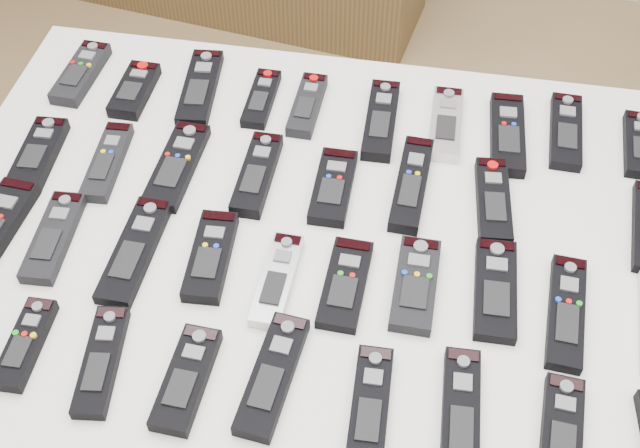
% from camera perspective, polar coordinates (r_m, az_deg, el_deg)
% --- Properties ---
extents(table, '(1.25, 0.88, 0.78)m').
position_cam_1_polar(table, '(1.31, 0.00, -2.20)').
color(table, white).
rests_on(table, ground).
extents(remote_0, '(0.06, 0.17, 0.02)m').
position_cam_1_polar(remote_0, '(1.59, -16.64, 10.23)').
color(remote_0, black).
rests_on(remote_0, table).
extents(remote_1, '(0.06, 0.14, 0.02)m').
position_cam_1_polar(remote_1, '(1.53, -13.05, 9.27)').
color(remote_1, black).
rests_on(remote_1, table).
extents(remote_2, '(0.08, 0.20, 0.02)m').
position_cam_1_polar(remote_2, '(1.52, -8.52, 9.58)').
color(remote_2, black).
rests_on(remote_2, table).
extents(remote_3, '(0.04, 0.15, 0.02)m').
position_cam_1_polar(remote_3, '(1.48, -4.19, 8.89)').
color(remote_3, black).
rests_on(remote_3, table).
extents(remote_4, '(0.05, 0.16, 0.02)m').
position_cam_1_polar(remote_4, '(1.46, -0.92, 8.45)').
color(remote_4, black).
rests_on(remote_4, table).
extents(remote_5, '(0.06, 0.19, 0.02)m').
position_cam_1_polar(remote_5, '(1.43, 4.35, 7.39)').
color(remote_5, black).
rests_on(remote_5, table).
extents(remote_6, '(0.06, 0.17, 0.02)m').
position_cam_1_polar(remote_6, '(1.44, 8.93, 7.05)').
color(remote_6, '#B7B7BC').
rests_on(remote_6, table).
extents(remote_7, '(0.06, 0.19, 0.02)m').
position_cam_1_polar(remote_7, '(1.44, 13.18, 6.23)').
color(remote_7, black).
rests_on(remote_7, table).
extents(remote_8, '(0.06, 0.18, 0.02)m').
position_cam_1_polar(remote_8, '(1.48, 17.08, 6.32)').
color(remote_8, black).
rests_on(remote_8, table).
extents(remote_10, '(0.07, 0.16, 0.02)m').
position_cam_1_polar(remote_10, '(1.45, -19.36, 4.79)').
color(remote_10, black).
rests_on(remote_10, table).
extents(remote_11, '(0.06, 0.17, 0.02)m').
position_cam_1_polar(remote_11, '(1.40, -14.89, 4.31)').
color(remote_11, black).
rests_on(remote_11, table).
extents(remote_12, '(0.07, 0.20, 0.02)m').
position_cam_1_polar(remote_12, '(1.37, -10.14, 4.11)').
color(remote_12, black).
rests_on(remote_12, table).
extents(remote_13, '(0.05, 0.18, 0.02)m').
position_cam_1_polar(remote_13, '(1.34, -4.50, 3.56)').
color(remote_13, black).
rests_on(remote_13, table).
extents(remote_14, '(0.06, 0.16, 0.02)m').
position_cam_1_polar(remote_14, '(1.32, 0.94, 2.66)').
color(remote_14, black).
rests_on(remote_14, table).
extents(remote_15, '(0.06, 0.20, 0.02)m').
position_cam_1_polar(remote_15, '(1.33, 6.52, 2.85)').
color(remote_15, black).
rests_on(remote_15, table).
extents(remote_16, '(0.07, 0.18, 0.02)m').
position_cam_1_polar(remote_16, '(1.32, 12.22, 1.61)').
color(remote_16, black).
rests_on(remote_16, table).
extents(remote_19, '(0.06, 0.18, 0.02)m').
position_cam_1_polar(remote_19, '(1.31, -18.42, -0.88)').
color(remote_19, black).
rests_on(remote_19, table).
extents(remote_20, '(0.06, 0.20, 0.02)m').
position_cam_1_polar(remote_20, '(1.26, -13.03, -1.84)').
color(remote_20, black).
rests_on(remote_20, table).
extents(remote_21, '(0.07, 0.17, 0.02)m').
position_cam_1_polar(remote_21, '(1.23, -7.78, -2.28)').
color(remote_21, black).
rests_on(remote_21, table).
extents(remote_22, '(0.05, 0.17, 0.02)m').
position_cam_1_polar(remote_22, '(1.20, -3.07, -3.99)').
color(remote_22, '#B7B7BC').
rests_on(remote_22, table).
extents(remote_23, '(0.06, 0.16, 0.02)m').
position_cam_1_polar(remote_23, '(1.19, 1.81, -4.28)').
color(remote_23, black).
rests_on(remote_23, table).
extents(remote_24, '(0.06, 0.17, 0.02)m').
position_cam_1_polar(remote_24, '(1.20, 6.81, -4.30)').
color(remote_24, black).
rests_on(remote_24, table).
extents(remote_25, '(0.06, 0.18, 0.02)m').
position_cam_1_polar(remote_25, '(1.21, 12.36, -4.58)').
color(remote_25, black).
rests_on(remote_25, table).
extents(remote_26, '(0.06, 0.20, 0.02)m').
position_cam_1_polar(remote_26, '(1.22, 17.11, -6.01)').
color(remote_26, black).
rests_on(remote_26, table).
extents(remote_29, '(0.05, 0.14, 0.02)m').
position_cam_1_polar(remote_29, '(1.21, -20.22, -8.00)').
color(remote_29, black).
rests_on(remote_29, table).
extents(remote_30, '(0.07, 0.17, 0.02)m').
position_cam_1_polar(remote_30, '(1.16, -15.28, -9.37)').
color(remote_30, black).
rests_on(remote_30, table).
extents(remote_31, '(0.06, 0.16, 0.02)m').
position_cam_1_polar(remote_31, '(1.12, -9.47, -10.80)').
color(remote_31, black).
rests_on(remote_31, table).
extents(remote_32, '(0.07, 0.19, 0.02)m').
position_cam_1_polar(remote_32, '(1.11, -3.40, -10.68)').
color(remote_32, black).
rests_on(remote_32, table).
extents(remote_33, '(0.05, 0.18, 0.02)m').
position_cam_1_polar(remote_33, '(1.09, 3.57, -12.86)').
color(remote_33, black).
rests_on(remote_33, table).
extents(remote_34, '(0.05, 0.19, 0.02)m').
position_cam_1_polar(remote_34, '(1.09, 9.98, -13.26)').
color(remote_34, black).
rests_on(remote_34, table).
extents(remote_35, '(0.06, 0.16, 0.02)m').
position_cam_1_polar(remote_35, '(1.12, 16.82, -13.90)').
color(remote_35, black).
rests_on(remote_35, table).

